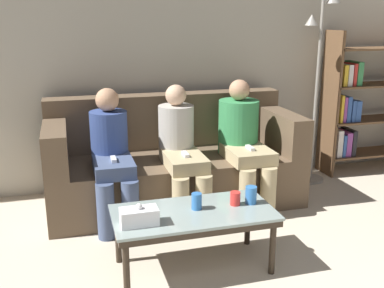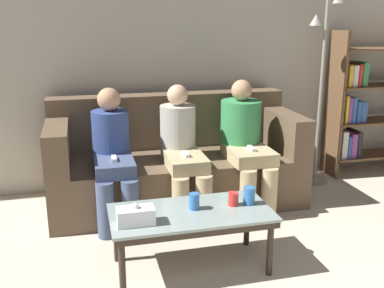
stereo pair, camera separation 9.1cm
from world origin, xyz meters
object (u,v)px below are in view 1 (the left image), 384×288
(coffee_table, at_px, (193,217))
(seated_person_left_end, at_px, (112,153))
(seated_person_mid_left, at_px, (181,148))
(bookshelf, at_px, (360,106))
(tissue_box, at_px, (139,216))
(seated_person_mid_right, at_px, (243,139))
(cup_near_right, at_px, (251,195))
(standing_lamp, at_px, (319,68))
(couch, at_px, (173,164))
(cup_far_center, at_px, (235,198))
(cup_near_left, at_px, (197,201))

(coffee_table, bearing_deg, seated_person_left_end, 114.97)
(coffee_table, xyz_separation_m, seated_person_mid_left, (0.14, 0.87, 0.19))
(bookshelf, bearing_deg, tissue_box, -149.49)
(coffee_table, distance_m, seated_person_mid_right, 1.16)
(coffee_table, distance_m, bookshelf, 2.60)
(cup_near_right, xyz_separation_m, seated_person_mid_right, (0.30, 0.88, 0.12))
(bookshelf, xyz_separation_m, seated_person_mid_right, (-1.48, -0.49, -0.12))
(cup_near_right, xyz_separation_m, standing_lamp, (1.18, 1.23, 0.65))
(couch, height_order, standing_lamp, standing_lamp)
(cup_far_center, bearing_deg, seated_person_mid_left, 99.86)
(cup_near_right, bearing_deg, cup_far_center, 177.46)
(bookshelf, relative_size, seated_person_left_end, 1.39)
(couch, bearing_deg, tissue_box, -112.13)
(couch, bearing_deg, bookshelf, 7.46)
(cup_near_right, xyz_separation_m, seated_person_left_end, (-0.80, 0.86, 0.10))
(seated_person_mid_left, bearing_deg, seated_person_mid_right, 3.76)
(cup_near_right, relative_size, seated_person_mid_left, 0.11)
(cup_far_center, xyz_separation_m, bookshelf, (1.88, 1.37, 0.25))
(couch, height_order, cup_near_left, couch)
(coffee_table, height_order, standing_lamp, standing_lamp)
(cup_far_center, xyz_separation_m, tissue_box, (-0.64, -0.12, 0.01))
(bookshelf, height_order, seated_person_mid_right, bookshelf)
(tissue_box, bearing_deg, seated_person_mid_left, 62.67)
(tissue_box, relative_size, standing_lamp, 0.12)
(cup_near_left, distance_m, cup_near_right, 0.37)
(couch, height_order, seated_person_mid_right, seated_person_mid_right)
(coffee_table, distance_m, seated_person_mid_left, 0.90)
(seated_person_mid_left, bearing_deg, couch, 90.00)
(seated_person_mid_right, bearing_deg, cup_near_right, -108.54)
(bookshelf, bearing_deg, cup_far_center, -143.95)
(seated_person_mid_left, distance_m, seated_person_mid_right, 0.55)
(tissue_box, bearing_deg, bookshelf, 30.51)
(tissue_box, height_order, seated_person_mid_right, seated_person_mid_right)
(seated_person_mid_right, bearing_deg, bookshelf, 18.35)
(couch, relative_size, seated_person_mid_left, 2.03)
(coffee_table, bearing_deg, bookshelf, 32.73)
(coffee_table, xyz_separation_m, tissue_box, (-0.36, -0.09, 0.09))
(couch, xyz_separation_m, tissue_box, (-0.50, -1.22, 0.11))
(tissue_box, distance_m, seated_person_left_end, 0.98)
(cup_far_center, bearing_deg, standing_lamp, 43.52)
(cup_far_center, bearing_deg, bookshelf, 36.05)
(cup_near_right, bearing_deg, seated_person_mid_left, 106.66)
(seated_person_left_end, xyz_separation_m, seated_person_mid_left, (0.55, -0.01, -0.00))
(tissue_box, bearing_deg, standing_lamp, 34.81)
(cup_far_center, height_order, tissue_box, tissue_box)
(standing_lamp, bearing_deg, tissue_box, -145.19)
(seated_person_left_end, height_order, seated_person_mid_left, seated_person_mid_left)
(cup_near_left, relative_size, cup_near_right, 0.92)
(seated_person_mid_left, bearing_deg, coffee_table, -99.20)
(couch, xyz_separation_m, seated_person_mid_right, (0.55, -0.22, 0.24))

